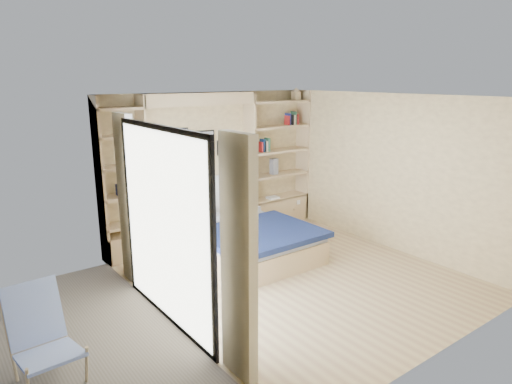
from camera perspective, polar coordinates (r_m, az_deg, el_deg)
ground at (r=6.59m, az=5.05°, el=-10.47°), size 4.50×4.50×0.00m
room_shell at (r=7.17m, az=-5.21°, el=0.71°), size 4.50×4.50×4.50m
bed at (r=7.17m, az=-1.35°, el=-5.92°), size 1.72×2.25×1.07m
photo_gallery at (r=7.64m, az=-8.51°, el=5.47°), size 1.48×0.02×0.82m
reading_lamps at (r=7.61m, az=-6.57°, el=1.65°), size 1.92×0.12×0.15m
shelf_decor at (r=8.34m, az=1.43°, el=6.93°), size 3.62×0.23×2.03m
deck at (r=5.23m, az=-27.94°, el=-19.30°), size 3.20×4.00×0.05m
deck_chair at (r=4.85m, az=-25.20°, el=-15.89°), size 0.56×0.89×0.87m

